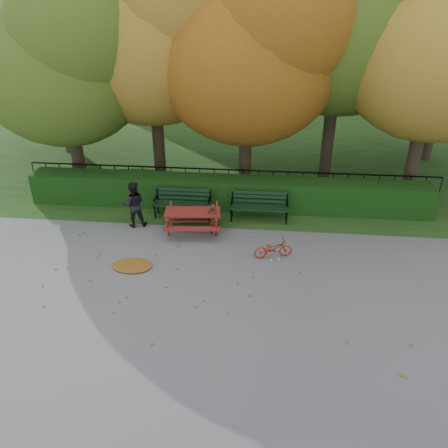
# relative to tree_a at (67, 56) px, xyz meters

# --- Properties ---
(ground) EXTENTS (90.00, 90.00, 0.00)m
(ground) POSITION_rel_tree_a_xyz_m (5.19, -5.58, -4.52)
(ground) COLOR slate
(ground) RESTS_ON ground
(grass_strip) EXTENTS (90.00, 90.00, 0.00)m
(grass_strip) POSITION_rel_tree_a_xyz_m (5.19, 8.42, -4.52)
(grass_strip) COLOR #1C3D14
(grass_strip) RESTS_ON ground
(hedge) EXTENTS (13.00, 0.90, 1.00)m
(hedge) POSITION_rel_tree_a_xyz_m (5.19, -1.08, -4.02)
(hedge) COLOR black
(hedge) RESTS_ON ground
(iron_fence) EXTENTS (14.00, 0.04, 1.02)m
(iron_fence) POSITION_rel_tree_a_xyz_m (5.19, -0.28, -3.98)
(iron_fence) COLOR black
(iron_fence) RESTS_ON ground
(tree_a) EXTENTS (5.88, 5.60, 7.48)m
(tree_a) POSITION_rel_tree_a_xyz_m (0.00, 0.00, 0.00)
(tree_a) COLOR #32261A
(tree_a) RESTS_ON ground
(tree_b) EXTENTS (6.72, 6.40, 8.79)m
(tree_b) POSITION_rel_tree_a_xyz_m (2.74, 1.17, 0.88)
(tree_b) COLOR #32261A
(tree_b) RESTS_ON ground
(tree_c) EXTENTS (6.30, 6.00, 8.00)m
(tree_c) POSITION_rel_tree_a_xyz_m (6.02, 0.38, 0.30)
(tree_c) COLOR #32261A
(tree_c) RESTS_ON ground
(tree_d) EXTENTS (7.14, 6.80, 9.58)m
(tree_d) POSITION_rel_tree_a_xyz_m (9.07, 1.65, 1.46)
(tree_d) COLOR #32261A
(tree_d) RESTS_ON ground
(tree_f) EXTENTS (6.93, 6.60, 9.19)m
(tree_f) POSITION_rel_tree_a_xyz_m (-1.94, 3.66, 1.17)
(tree_f) COLOR #32261A
(tree_f) RESTS_ON ground
(bench_left) EXTENTS (1.80, 0.57, 0.88)m
(bench_left) POSITION_rel_tree_a_xyz_m (3.89, -1.88, -4.00)
(bench_left) COLOR black
(bench_left) RESTS_ON ground
(bench_right) EXTENTS (1.80, 0.57, 0.88)m
(bench_right) POSITION_rel_tree_a_xyz_m (6.29, -1.88, -4.00)
(bench_right) COLOR black
(bench_right) RESTS_ON ground
(picnic_table) EXTENTS (1.74, 1.45, 0.79)m
(picnic_table) POSITION_rel_tree_a_xyz_m (4.37, -2.90, -3.98)
(picnic_table) COLOR maroon
(picnic_table) RESTS_ON ground
(leaf_pile) EXTENTS (1.26, 1.09, 0.07)m
(leaf_pile) POSITION_rel_tree_a_xyz_m (3.08, -4.90, -4.48)
(leaf_pile) COLOR brown
(leaf_pile) RESTS_ON ground
(leaf_scatter) EXTENTS (9.00, 5.70, 0.01)m
(leaf_scatter) POSITION_rel_tree_a_xyz_m (5.19, -5.28, -4.51)
(leaf_scatter) COLOR brown
(leaf_scatter) RESTS_ON ground
(child) EXTENTS (0.43, 0.36, 0.99)m
(child) POSITION_rel_tree_a_xyz_m (4.98, -2.99, -4.02)
(child) COLOR #432315
(child) RESTS_ON ground
(adult) EXTENTS (0.82, 0.72, 1.43)m
(adult) POSITION_rel_tree_a_xyz_m (2.55, -2.68, -3.80)
(adult) COLOR black
(adult) RESTS_ON ground
(bicycle) EXTENTS (1.10, 0.62, 0.55)m
(bicycle) POSITION_rel_tree_a_xyz_m (6.73, -4.08, -4.25)
(bicycle) COLOR #B62210
(bicycle) RESTS_ON ground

